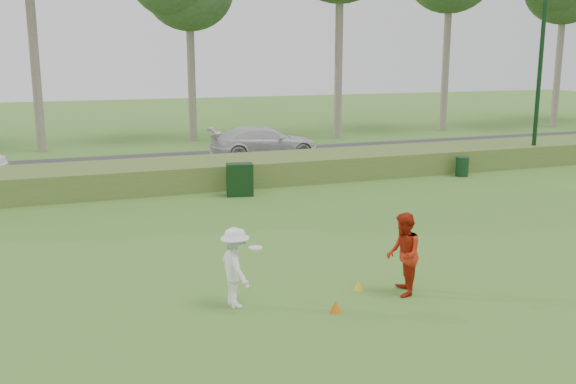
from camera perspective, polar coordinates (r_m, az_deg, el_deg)
name	(u,v)px	position (r m, az deg, el deg)	size (l,w,h in m)	color
ground	(357,293)	(13.27, 6.16, -8.93)	(120.00, 120.00, 0.00)	#3C7025
reed_strip	(213,172)	(24.09, -6.71, 1.77)	(80.00, 3.00, 0.90)	#4E6A2A
park_road	(186,162)	(28.98, -9.08, 2.61)	(80.00, 6.00, 0.06)	#2D2D2D
lamp_post	(543,34)	(29.52, 21.71, 12.94)	(0.70, 0.70, 8.18)	black
player_white	(236,268)	(12.33, -4.69, -6.71)	(0.88, 1.06, 1.56)	white
player_red	(403,254)	(13.07, 10.22, -5.47)	(0.82, 0.64, 1.68)	#AD220E
cone_orange	(336,306)	(12.26, 4.26, -10.10)	(0.22, 0.22, 0.24)	#DC610B
cone_yellow	(358,285)	(13.39, 6.28, -8.23)	(0.19, 0.19, 0.21)	yellow
utility_cabinet	(240,180)	(21.99, -4.31, 1.11)	(0.89, 0.56, 1.11)	black
trash_bin	(462,167)	(26.42, 15.22, 2.19)	(0.51, 0.51, 0.77)	#103217
car_right	(264,142)	(29.69, -2.13, 4.46)	(2.04, 5.03, 1.46)	silver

